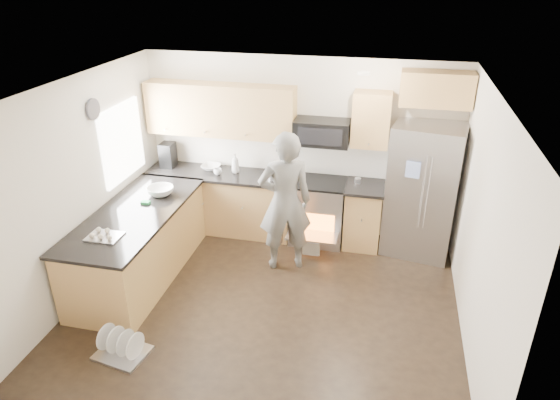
% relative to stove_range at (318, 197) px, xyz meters
% --- Properties ---
extents(ground, '(4.50, 4.50, 0.00)m').
position_rel_stove_range_xyz_m(ground, '(-0.35, -1.69, -0.68)').
color(ground, black).
rests_on(ground, ground).
extents(room_shell, '(4.54, 4.04, 2.62)m').
position_rel_stove_range_xyz_m(room_shell, '(-0.39, -1.68, 1.00)').
color(room_shell, silver).
rests_on(room_shell, ground).
extents(back_cabinet_run, '(4.45, 0.64, 2.50)m').
position_rel_stove_range_xyz_m(back_cabinet_run, '(-0.94, 0.05, 0.29)').
color(back_cabinet_run, tan).
rests_on(back_cabinet_run, ground).
extents(peninsula, '(0.96, 2.36, 1.04)m').
position_rel_stove_range_xyz_m(peninsula, '(-2.10, -1.44, -0.21)').
color(peninsula, tan).
rests_on(peninsula, ground).
extents(stove_range, '(0.76, 0.97, 1.79)m').
position_rel_stove_range_xyz_m(stove_range, '(0.00, 0.00, 0.00)').
color(stove_range, '#B7B7BC').
rests_on(stove_range, ground).
extents(refrigerator, '(1.01, 0.85, 1.85)m').
position_rel_stove_range_xyz_m(refrigerator, '(1.42, 0.01, 0.25)').
color(refrigerator, '#B7B7BC').
rests_on(refrigerator, ground).
extents(person, '(0.81, 0.67, 1.90)m').
position_rel_stove_range_xyz_m(person, '(-0.32, -0.81, 0.27)').
color(person, slate).
rests_on(person, ground).
extents(dish_rack, '(0.58, 0.50, 0.32)m').
position_rel_stove_range_xyz_m(dish_rack, '(-1.62, -2.86, -0.59)').
color(dish_rack, '#B7B7BC').
rests_on(dish_rack, ground).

